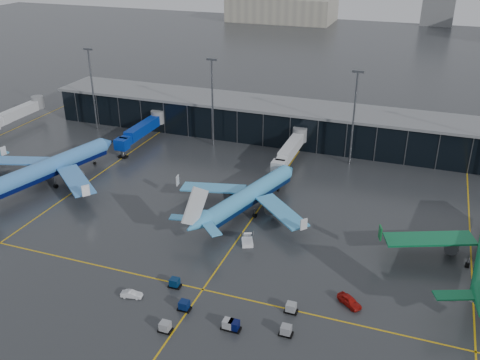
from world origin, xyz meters
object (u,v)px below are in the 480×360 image
(service_van_red, at_px, (349,301))
(baggage_carts, at_px, (223,315))
(airliner_arkefly, at_px, (51,156))
(mobile_airstair, at_px, (247,241))
(service_van_white, at_px, (132,294))
(airliner_klm_near, at_px, (250,186))

(service_van_red, bearing_deg, baggage_carts, 157.09)
(airliner_arkefly, xyz_separation_m, mobile_airstair, (55.28, -11.02, -6.14))
(mobile_airstair, height_order, service_van_white, mobile_airstair)
(airliner_arkefly, height_order, airliner_klm_near, airliner_arkefly)
(baggage_carts, bearing_deg, service_van_white, -179.10)
(service_van_red, bearing_deg, mobile_airstair, 99.40)
(airliner_klm_near, relative_size, service_van_red, 8.56)
(baggage_carts, relative_size, service_van_white, 6.43)
(airliner_arkefly, height_order, baggage_carts, airliner_arkefly)
(baggage_carts, bearing_deg, service_van_red, 29.29)
(airliner_klm_near, relative_size, baggage_carts, 1.68)
(airliner_arkefly, bearing_deg, baggage_carts, -15.86)
(airliner_arkefly, height_order, mobile_airstair, airliner_arkefly)
(airliner_arkefly, xyz_separation_m, baggage_carts, (59.00, -33.89, -6.15))
(airliner_arkefly, relative_size, service_van_red, 9.49)
(baggage_carts, relative_size, mobile_airstair, 6.35)
(airliner_arkefly, relative_size, service_van_white, 11.94)
(airliner_klm_near, bearing_deg, service_van_white, -86.95)
(service_van_red, bearing_deg, airliner_arkefly, 111.18)
(airliner_klm_near, height_order, service_van_red, airliner_klm_near)
(mobile_airstair, bearing_deg, service_van_red, -51.96)
(baggage_carts, distance_m, service_van_red, 21.71)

